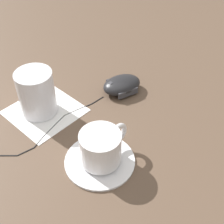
{
  "coord_description": "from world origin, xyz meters",
  "views": [
    {
      "loc": [
        -0.31,
        0.39,
        0.48
      ],
      "look_at": [
        -0.05,
        -0.03,
        0.03
      ],
      "focal_mm": 50.0,
      "sensor_mm": 36.0,
      "label": 1
    }
  ],
  "objects_px": {
    "saucer": "(100,160)",
    "computer_mouse": "(122,85)",
    "coffee_cup": "(101,147)",
    "drinking_glass": "(37,93)"
  },
  "relations": [
    {
      "from": "coffee_cup",
      "to": "computer_mouse",
      "type": "distance_m",
      "value": 0.22
    },
    {
      "from": "saucer",
      "to": "computer_mouse",
      "type": "relative_size",
      "value": 1.18
    },
    {
      "from": "saucer",
      "to": "drinking_glass",
      "type": "xyz_separation_m",
      "value": [
        0.19,
        -0.05,
        0.05
      ]
    },
    {
      "from": "saucer",
      "to": "computer_mouse",
      "type": "distance_m",
      "value": 0.23
    },
    {
      "from": "coffee_cup",
      "to": "computer_mouse",
      "type": "relative_size",
      "value": 0.92
    },
    {
      "from": "computer_mouse",
      "to": "drinking_glass",
      "type": "xyz_separation_m",
      "value": [
        0.12,
        0.16,
        0.04
      ]
    },
    {
      "from": "saucer",
      "to": "coffee_cup",
      "type": "xyz_separation_m",
      "value": [
        -0.0,
        -0.0,
        0.04
      ]
    },
    {
      "from": "coffee_cup",
      "to": "computer_mouse",
      "type": "height_order",
      "value": "coffee_cup"
    },
    {
      "from": "computer_mouse",
      "to": "drinking_glass",
      "type": "relative_size",
      "value": 1.13
    },
    {
      "from": "coffee_cup",
      "to": "drinking_glass",
      "type": "height_order",
      "value": "drinking_glass"
    }
  ]
}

